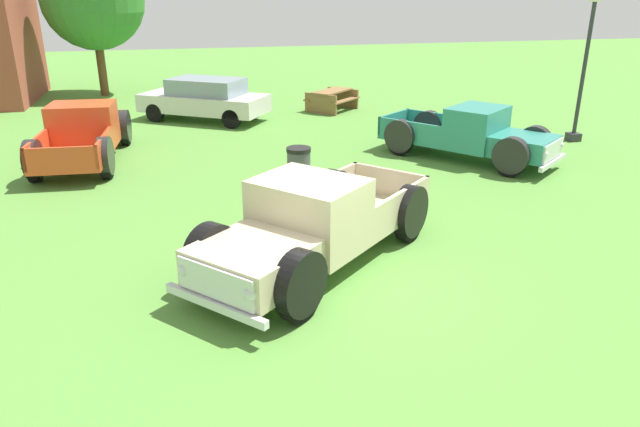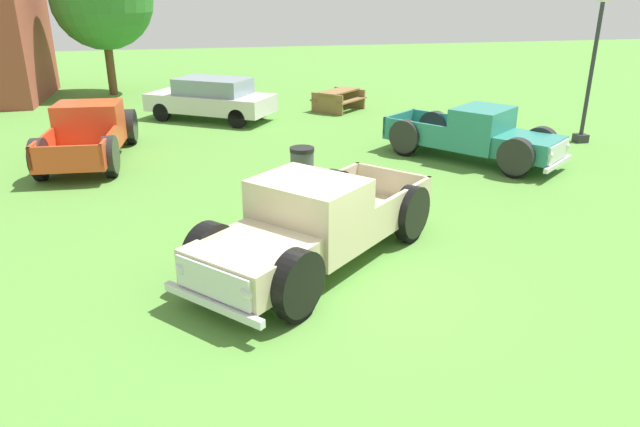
% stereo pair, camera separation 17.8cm
% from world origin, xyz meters
% --- Properties ---
extents(ground_plane, '(80.00, 80.00, 0.00)m').
position_xyz_m(ground_plane, '(0.00, 0.00, 0.00)').
color(ground_plane, '#548C38').
extents(pickup_truck_foreground, '(5.08, 4.80, 1.58)m').
position_xyz_m(pickup_truck_foreground, '(-0.52, 0.55, 0.76)').
color(pickup_truck_foreground, '#C6B793').
rests_on(pickup_truck_foreground, ground_plane).
extents(pickup_truck_behind_left, '(2.28, 5.18, 1.55)m').
position_xyz_m(pickup_truck_behind_left, '(-5.02, 8.79, 0.74)').
color(pickup_truck_behind_left, '#D14723').
rests_on(pickup_truck_behind_left, ground_plane).
extents(pickup_truck_behind_right, '(4.31, 4.89, 1.49)m').
position_xyz_m(pickup_truck_behind_right, '(5.46, 5.96, 0.71)').
color(pickup_truck_behind_right, '#2D8475').
rests_on(pickup_truck_behind_right, ground_plane).
extents(sedan_distant_a, '(4.75, 4.01, 1.50)m').
position_xyz_m(sedan_distant_a, '(-1.51, 13.05, 0.79)').
color(sedan_distant_a, silver).
rests_on(sedan_distant_a, ground_plane).
extents(lamp_post_near, '(0.36, 0.36, 4.54)m').
position_xyz_m(lamp_post_near, '(9.51, 7.29, 2.38)').
color(lamp_post_near, '#2D2D33').
rests_on(lamp_post_near, ground_plane).
extents(picnic_table, '(2.33, 2.31, 0.78)m').
position_xyz_m(picnic_table, '(3.39, 13.75, 0.49)').
color(picnic_table, olive).
rests_on(picnic_table, ground_plane).
extents(trash_can, '(0.59, 0.59, 0.95)m').
position_xyz_m(trash_can, '(0.25, 4.99, 0.48)').
color(trash_can, '#4C4C51').
rests_on(trash_can, ground_plane).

